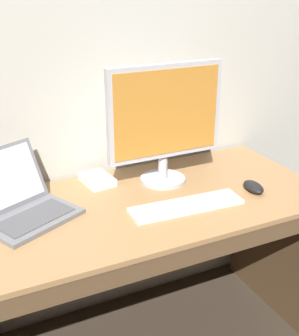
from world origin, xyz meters
name	(u,v)px	position (x,y,z in m)	size (l,w,h in m)	color
desk	(132,257)	(0.00, -0.01, 0.52)	(1.61, 0.70, 0.76)	#A87A4C
laptop_space_gray	(24,206)	(-0.39, 0.08, 0.81)	(0.42, 0.42, 0.24)	slate
external_monitor	(165,118)	(0.22, 0.13, 1.05)	(0.51, 0.20, 0.51)	#B7B7BC
wired_keyboard	(186,206)	(0.19, -0.12, 0.77)	(0.46, 0.14, 0.02)	white
computer_mouse	(254,187)	(0.52, -0.11, 0.78)	(0.07, 0.12, 0.03)	black
external_drive_box	(97,180)	(-0.05, 0.24, 0.78)	(0.11, 0.16, 0.03)	silver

